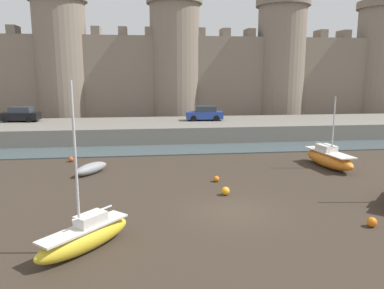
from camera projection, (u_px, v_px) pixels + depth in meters
The scene contains 13 objects.
ground_plane at pixel (230, 212), 19.09m from camera, with size 160.00×160.00×0.00m, color #382D23.
water_channel at pixel (192, 149), 34.39m from camera, with size 80.00×4.50×0.10m, color #47565B.
quay_road at pixel (184, 129), 41.30m from camera, with size 71.88×10.00×1.69m, color slate.
castle at pixel (175, 67), 51.11m from camera, with size 67.31×7.43×19.92m.
sailboat_foreground_left at pixel (85, 236), 14.82m from camera, with size 3.77×3.99×6.72m.
rowboat_midflat_left at pixel (91, 168), 26.19m from camera, with size 2.44×3.00×0.76m.
sailboat_midflat_centre at pixel (329, 158), 27.99m from camera, with size 2.25×5.43×5.31m.
mooring_buoy_near_shore at pixel (216, 179), 24.30m from camera, with size 0.39×0.39×0.39m, color orange.
mooring_buoy_near_channel at pixel (372, 222), 17.18m from camera, with size 0.46×0.46×0.46m, color orange.
mooring_buoy_off_centre at pixel (71, 159), 29.75m from camera, with size 0.40×0.40×0.40m, color #E04C1E.
mooring_buoy_mid_mud at pixel (225, 191), 21.63m from camera, with size 0.50×0.50×0.50m, color orange.
car_quay_centre_east at pixel (20, 115), 40.99m from camera, with size 4.21×2.09×1.62m.
car_quay_west at pixel (205, 114), 42.03m from camera, with size 4.21×2.09×1.62m.
Camera 1 is at (-4.20, -17.71, 6.98)m, focal length 35.00 mm.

